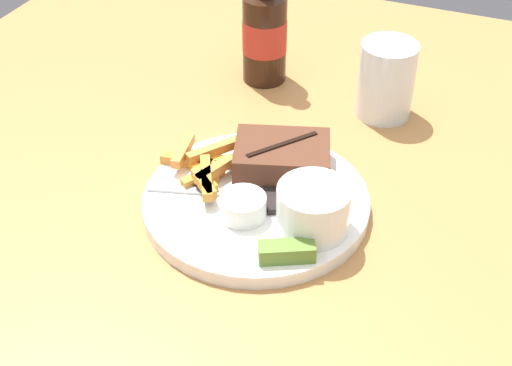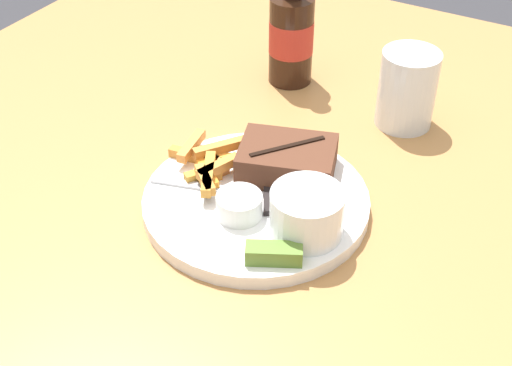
# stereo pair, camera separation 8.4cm
# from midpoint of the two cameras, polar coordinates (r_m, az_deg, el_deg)

# --- Properties ---
(dining_table) EXTENTS (1.24, 1.30, 0.75)m
(dining_table) POSITION_cam_midpoint_polar(r_m,az_deg,el_deg) (0.91, -2.65, -5.52)
(dining_table) COLOR #A87542
(dining_table) RESTS_ON ground_plane
(dinner_plate) EXTENTS (0.27, 0.27, 0.02)m
(dinner_plate) POSITION_cam_midpoint_polar(r_m,az_deg,el_deg) (0.85, -2.80, -1.64)
(dinner_plate) COLOR white
(dinner_plate) RESTS_ON dining_table
(steak_portion) EXTENTS (0.14, 0.12, 0.04)m
(steak_portion) POSITION_cam_midpoint_polar(r_m,az_deg,el_deg) (0.88, -0.63, 1.93)
(steak_portion) COLOR #512D1E
(steak_portion) RESTS_ON dinner_plate
(fries_pile) EXTENTS (0.11, 0.13, 0.02)m
(fries_pile) POSITION_cam_midpoint_polar(r_m,az_deg,el_deg) (0.88, -6.86, 1.26)
(fries_pile) COLOR #D4813F
(fries_pile) RESTS_ON dinner_plate
(coleslaw_cup) EXTENTS (0.08, 0.08, 0.06)m
(coleslaw_cup) POSITION_cam_midpoint_polar(r_m,az_deg,el_deg) (0.79, 1.59, -2.01)
(coleslaw_cup) COLOR white
(coleslaw_cup) RESTS_ON dinner_plate
(dipping_sauce_cup) EXTENTS (0.05, 0.05, 0.03)m
(dipping_sauce_cup) POSITION_cam_midpoint_polar(r_m,az_deg,el_deg) (0.81, -4.18, -1.88)
(dipping_sauce_cup) COLOR silver
(dipping_sauce_cup) RESTS_ON dinner_plate
(pickle_spear) EXTENTS (0.06, 0.05, 0.02)m
(pickle_spear) POSITION_cam_midpoint_polar(r_m,az_deg,el_deg) (0.76, -0.68, -5.64)
(pickle_spear) COLOR #567A2D
(pickle_spear) RESTS_ON dinner_plate
(fork_utensil) EXTENTS (0.13, 0.05, 0.00)m
(fork_utensil) POSITION_cam_midpoint_polar(r_m,az_deg,el_deg) (0.86, -7.47, -0.73)
(fork_utensil) COLOR #B7B7BC
(fork_utensil) RESTS_ON dinner_plate
(knife_utensil) EXTENTS (0.09, 0.15, 0.01)m
(knife_utensil) POSITION_cam_midpoint_polar(r_m,az_deg,el_deg) (0.87, -1.86, 0.22)
(knife_utensil) COLOR #B7B7BC
(knife_utensil) RESTS_ON dinner_plate
(beer_bottle) EXTENTS (0.07, 0.07, 0.22)m
(beer_bottle) POSITION_cam_midpoint_polar(r_m,az_deg,el_deg) (1.08, -1.57, 11.84)
(beer_bottle) COLOR black
(beer_bottle) RESTS_ON dining_table
(drinking_glass) EXTENTS (0.08, 0.08, 0.11)m
(drinking_glass) POSITION_cam_midpoint_polar(r_m,az_deg,el_deg) (1.01, 8.04, 8.10)
(drinking_glass) COLOR silver
(drinking_glass) RESTS_ON dining_table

